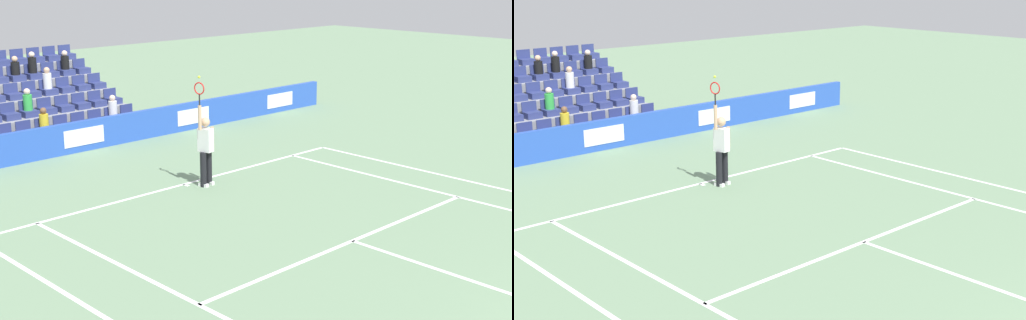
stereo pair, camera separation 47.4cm
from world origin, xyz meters
TOP-DOWN VIEW (x-y plane):
  - line_baseline at (0.00, -11.89)m, footprint 10.97×0.10m
  - line_service at (0.00, -6.40)m, footprint 8.23×0.10m
  - line_centre_service at (0.00, -3.20)m, footprint 0.10×6.40m
  - line_singles_sideline_left at (4.12, -5.95)m, footprint 0.10×11.89m
  - line_singles_sideline_right at (-4.12, -5.95)m, footprint 0.10×11.89m
  - line_doubles_sideline_right at (-5.49, -5.95)m, footprint 0.10×11.89m
  - line_centre_mark at (0.00, -11.79)m, footprint 0.10×0.20m
  - sponsor_barrier at (0.00, -16.71)m, footprint 21.25×0.22m
  - tennis_player at (-0.36, -11.41)m, footprint 0.53×0.40m
  - stadium_stand at (-0.00, -20.27)m, footprint 5.58×4.75m

SIDE VIEW (x-z plane):
  - line_baseline at x=0.00m, z-range 0.00..0.01m
  - line_service at x=0.00m, z-range 0.00..0.01m
  - line_centre_service at x=0.00m, z-range 0.00..0.01m
  - line_singles_sideline_left at x=4.12m, z-range 0.00..0.01m
  - line_singles_sideline_right at x=-4.12m, z-range 0.00..0.01m
  - line_doubles_sideline_right at x=-5.49m, z-range 0.00..0.01m
  - line_centre_mark at x=0.00m, z-range 0.00..0.01m
  - sponsor_barrier at x=0.00m, z-range 0.00..0.92m
  - stadium_stand at x=0.00m, z-range -0.49..2.12m
  - tennis_player at x=-0.36m, z-range -0.43..2.42m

